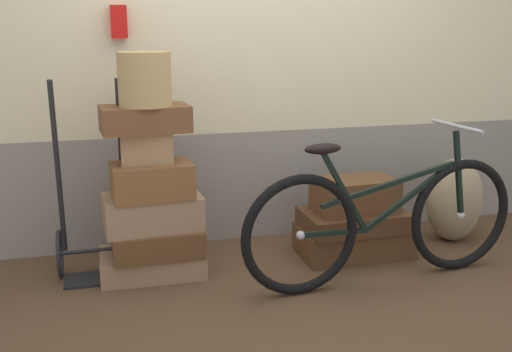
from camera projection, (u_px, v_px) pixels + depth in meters
name	position (u px, v px, depth m)	size (l,w,h in m)	color
ground	(281.00, 282.00, 3.68)	(8.75, 5.20, 0.06)	#513823
station_building	(248.00, 68.00, 4.16)	(6.75, 0.74, 2.43)	gray
suitcase_0	(153.00, 263.00, 3.72)	(0.63, 0.40, 0.14)	#937051
suitcase_1	(157.00, 241.00, 3.65)	(0.54, 0.36, 0.16)	brown
suitcase_2	(152.00, 212.00, 3.63)	(0.58, 0.36, 0.21)	#937051
suitcase_3	(152.00, 180.00, 3.54)	(0.47, 0.30, 0.21)	brown
suitcase_4	(146.00, 147.00, 3.51)	(0.30, 0.20, 0.18)	#9E754C
suitcase_5	(145.00, 119.00, 3.48)	(0.51, 0.30, 0.15)	brown
suitcase_6	(353.00, 240.00, 4.04)	(0.74, 0.42, 0.19)	brown
suitcase_7	(354.00, 220.00, 3.97)	(0.69, 0.42, 0.12)	#4C2D19
suitcase_8	(355.00, 195.00, 3.93)	(0.53, 0.31, 0.22)	brown
wicker_basket	(145.00, 79.00, 3.41)	(0.30, 0.30, 0.31)	tan
luggage_trolley	(95.00, 233.00, 3.66)	(0.46, 0.37, 1.21)	black
burlap_sack	(454.00, 200.00, 4.24)	(0.40, 0.34, 0.60)	#9E8966
bicycle	(384.00, 222.00, 3.54)	(1.81, 0.46, 0.94)	black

